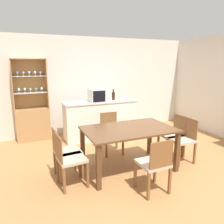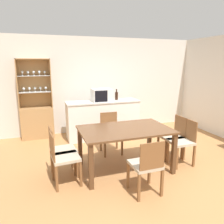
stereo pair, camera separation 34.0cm
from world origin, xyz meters
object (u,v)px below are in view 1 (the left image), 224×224
Objects in this scene: dining_chair_head_far at (111,132)px; wine_bottle at (113,96)px; dining_chair_head_near at (154,164)px; dining_chair_side_right_far at (173,135)px; dining_chair_side_right_near at (183,140)px; dining_chair_side_left_far at (65,152)px; dining_chair_side_left_near at (69,159)px; dining_table at (129,134)px; microwave at (99,95)px; display_cabinet at (33,117)px.

wine_bottle reaches higher than dining_chair_head_far.
dining_chair_head_near is at bearing -100.92° from wine_bottle.
dining_chair_side_right_far and dining_chair_side_right_near have the same top height.
dining_chair_side_left_near is at bearing -4.50° from dining_chair_side_left_far.
dining_table is at bearing -105.51° from wine_bottle.
dining_chair_head_near is at bearing -89.95° from dining_table.
wine_bottle is (0.51, 2.65, 0.61)m from dining_chair_head_near.
microwave is (-1.00, 1.92, 0.66)m from dining_chair_side_right_near.
dining_chair_head_far and dining_chair_side_left_far have the same top height.
dining_chair_head_near is at bearing 44.64° from dining_chair_side_left_far.
dining_chair_head_near is (1.10, -0.65, 0.00)m from dining_chair_side_left_near.
dining_chair_head_near is at bearing 122.05° from dining_chair_side_right_near.
microwave is 0.43m from wine_bottle.
microwave is (-1.00, 1.63, 0.66)m from dining_chair_side_right_far.
dining_chair_side_right_far is 1.00× the size of dining_chair_head_far.
dining_chair_side_right_far and dining_chair_side_left_near have the same top height.
dining_chair_side_right_far is 1.00× the size of dining_chair_side_right_near.
dining_chair_side_left_far is at bearing -133.44° from wine_bottle.
dining_chair_side_right_near is (2.20, 0.00, 0.00)m from dining_chair_side_left_near.
wine_bottle is (-0.59, 1.70, 0.61)m from dining_chair_side_right_far.
wine_bottle is at bearing 136.59° from dining_chair_side_left_near.
display_cabinet reaches higher than dining_chair_head_far.
display_cabinet is at bearing 161.25° from microwave.
microwave is at bearing 139.29° from dining_chair_side_left_far.
wine_bottle is at bearing -113.30° from dining_chair_head_far.
dining_chair_side_left_near reaches higher than dining_table.
dining_chair_side_left_far is at bearing -80.62° from display_cabinet.
dining_chair_side_left_near is 2.64m from wine_bottle.
dining_chair_side_left_far is 1.00× the size of dining_chair_side_right_near.
wine_bottle is (0.51, 1.84, 0.39)m from dining_table.
dining_chair_head_far is (1.46, -1.49, -0.13)m from display_cabinet.
display_cabinet is 3.34m from dining_chair_side_right_far.
dining_chair_side_right_far is 2.02m from microwave.
dining_chair_side_left_near is at bearing 91.19° from dining_chair_side_right_near.
dining_chair_head_near is at bearing 92.80° from dining_chair_head_far.
microwave reaches higher than dining_chair_side_right_far.
microwave reaches higher than dining_chair_side_right_near.
dining_table is at bearing 93.31° from dining_chair_side_left_near.
dining_chair_head_near is 3.05× the size of wine_bottle.
microwave is at bearing 143.69° from dining_chair_side_left_near.
dining_table is 1.85× the size of dining_chair_side_left_near.
dining_chair_head_far is 1.76× the size of microwave.
microwave is at bearing 86.93° from dining_table.
dining_chair_head_far is at bearing 126.50° from dining_chair_side_left_near.
dining_chair_side_right_near is (2.55, -2.45, -0.13)m from display_cabinet.
microwave is (1.19, 1.92, 0.66)m from dining_chair_side_left_near.
dining_chair_head_far is at bearing -116.14° from wine_bottle.
display_cabinet reaches higher than dining_table.
dining_chair_side_left_far and dining_chair_head_near have the same top height.
dining_chair_side_right_far is at bearing 7.63° from dining_table.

